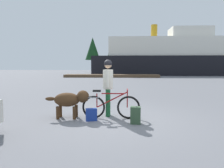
# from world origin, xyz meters

# --- Properties ---
(ground_plane) EXTENTS (160.00, 160.00, 0.00)m
(ground_plane) POSITION_xyz_m (0.00, 0.00, 0.00)
(ground_plane) COLOR slate
(bicycle) EXTENTS (1.76, 0.44, 0.90)m
(bicycle) POSITION_xyz_m (-0.23, 0.08, 0.38)
(bicycle) COLOR black
(bicycle) RESTS_ON ground_plane
(person_cyclist) EXTENTS (0.32, 0.53, 1.80)m
(person_cyclist) POSITION_xyz_m (-0.33, 0.44, 1.10)
(person_cyclist) COLOR #19592D
(person_cyclist) RESTS_ON ground_plane
(dog) EXTENTS (1.35, 0.50, 0.86)m
(dog) POSITION_xyz_m (-1.47, 0.09, 0.57)
(dog) COLOR #472D19
(dog) RESTS_ON ground_plane
(backpack) EXTENTS (0.30, 0.23, 0.48)m
(backpack) POSITION_xyz_m (0.49, -0.45, 0.24)
(backpack) COLOR #334C33
(backpack) RESTS_ON ground_plane
(handbag_pannier) EXTENTS (0.36, 0.26, 0.35)m
(handbag_pannier) POSITION_xyz_m (-0.78, -0.17, 0.18)
(handbag_pannier) COLOR navy
(handbag_pannier) RESTS_ON ground_plane
(dock_pier) EXTENTS (13.59, 2.55, 0.40)m
(dock_pier) POSITION_xyz_m (-1.31, 23.86, 0.20)
(dock_pier) COLOR brown
(dock_pier) RESTS_ON ground_plane
(ferry_boat) EXTENTS (28.49, 7.26, 8.94)m
(ferry_boat) POSITION_xyz_m (9.45, 31.49, 3.17)
(ferry_boat) COLOR black
(ferry_boat) RESTS_ON ground_plane
(pine_tree_far_left) EXTENTS (4.14, 4.14, 9.56)m
(pine_tree_far_left) POSITION_xyz_m (-7.88, 51.31, 6.44)
(pine_tree_far_left) COLOR #4C331E
(pine_tree_far_left) RESTS_ON ground_plane
(pine_tree_center) EXTENTS (3.26, 3.26, 9.89)m
(pine_tree_center) POSITION_xyz_m (-2.42, 52.21, 6.60)
(pine_tree_center) COLOR #4C331E
(pine_tree_center) RESTS_ON ground_plane
(pine_tree_far_right) EXTENTS (2.87, 2.87, 11.82)m
(pine_tree_far_right) POSITION_xyz_m (21.34, 49.14, 7.36)
(pine_tree_far_right) COLOR #4C331E
(pine_tree_far_right) RESTS_ON ground_plane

